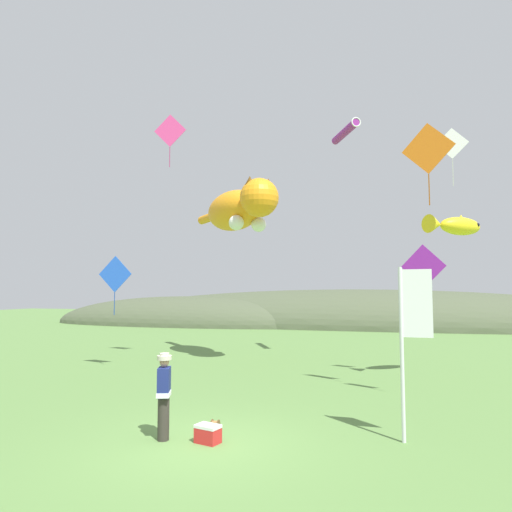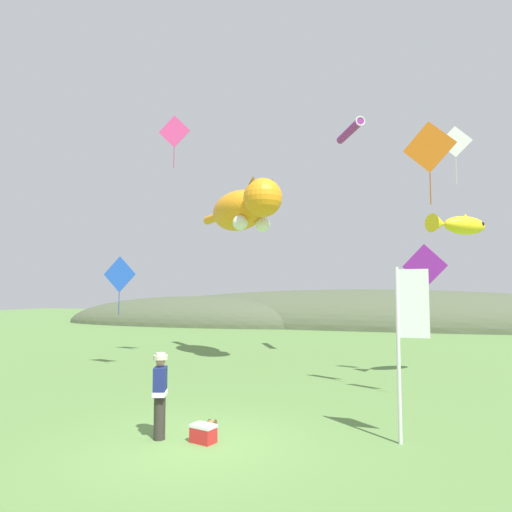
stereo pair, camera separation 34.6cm
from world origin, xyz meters
name	(u,v)px [view 2 (the right image)]	position (x,y,z in m)	size (l,w,h in m)	color
ground_plane	(193,445)	(0.00, 0.00, 0.00)	(120.00, 120.00, 0.00)	#5B8442
distant_hill_ridge	(321,326)	(-3.37, 32.82, 0.00)	(55.06, 13.06, 6.54)	#4C563D
festival_attendant	(160,393)	(-0.82, 0.09, 0.95)	(0.39, 0.48, 1.77)	#332D28
kite_spool	(212,424)	(-0.07, 1.09, 0.11)	(0.16, 0.22, 0.22)	olive
picnic_cooler	(203,433)	(0.12, 0.21, 0.18)	(0.56, 0.44, 0.36)	red
festival_banner_pole	(406,327)	(4.10, 1.38, 2.33)	(0.66, 0.08, 3.57)	silver
kite_giant_cat	(243,209)	(-2.79, 10.61, 6.77)	(5.46, 5.32, 2.14)	orange
kite_fish_windsock	(459,225)	(5.88, 8.38, 5.35)	(2.21, 2.07, 0.73)	yellow
kite_tube_streamer	(350,131)	(1.86, 12.00, 10.34)	(1.53, 2.43, 0.44)	#8C268C
kite_diamond_orange	(429,147)	(4.83, 4.95, 7.11)	(1.42, 0.45, 2.38)	orange
kite_diamond_blue	(120,275)	(-6.90, 7.28, 3.75)	(1.47, 0.08, 2.37)	blue
kite_diamond_violet	(425,267)	(4.63, 5.21, 3.76)	(1.21, 0.39, 2.16)	purple
kite_diamond_pink	(174,132)	(-5.40, 8.89, 10.06)	(1.44, 0.21, 2.35)	#E53F8C
kite_diamond_white	(455,142)	(5.74, 7.22, 7.88)	(1.03, 0.05, 1.93)	white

